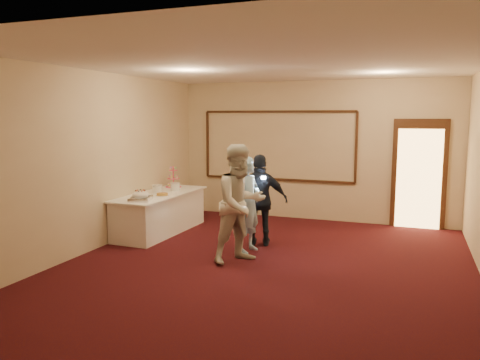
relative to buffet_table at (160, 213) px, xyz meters
name	(u,v)px	position (x,y,z in m)	size (l,w,h in m)	color
floor	(265,266)	(2.55, -1.30, -0.39)	(7.00, 7.00, 0.00)	#320B17
room_walls	(266,132)	(2.55, -1.30, 1.64)	(6.04, 7.04, 3.02)	beige
wall_molding	(278,146)	(1.75, 2.17, 1.21)	(3.45, 0.04, 1.55)	#351F10
doorway	(419,175)	(4.70, 2.15, 0.69)	(1.05, 0.07, 2.20)	#351F10
buffet_table	(160,213)	(0.00, 0.00, 0.00)	(0.97, 2.34, 0.77)	white
pavlova_tray	(141,196)	(0.08, -0.80, 0.46)	(0.47, 0.53, 0.18)	silver
cupcake_stand	(173,179)	(-0.13, 0.80, 0.56)	(0.33, 0.33, 0.49)	#EC4C72
plate_stack_a	(157,189)	(-0.04, 0.00, 0.46)	(0.19, 0.19, 0.16)	white
plate_stack_b	(175,187)	(0.14, 0.39, 0.46)	(0.19, 0.19, 0.16)	white
tart	(162,195)	(0.20, -0.24, 0.41)	(0.25, 0.25, 0.05)	white
man	(248,204)	(2.05, -0.64, 0.41)	(0.58, 0.38, 1.60)	#97C8F0
woman	(241,204)	(2.11, -1.19, 0.53)	(0.89, 0.69, 1.83)	beige
guest	(260,200)	(2.12, -0.20, 0.41)	(0.94, 0.39, 1.60)	black
camera_flash	(263,178)	(2.21, -0.34, 0.83)	(0.07, 0.04, 0.05)	white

